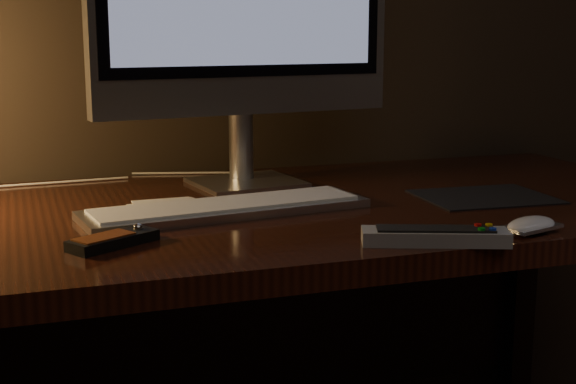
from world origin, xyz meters
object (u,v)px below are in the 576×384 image
object	(u,v)px
keyboard	(226,208)
mouse	(531,228)
desk	(269,263)
media_remote	(113,240)
tv_remote	(435,236)

from	to	relation	value
keyboard	mouse	distance (m)	0.49
desk	mouse	world-z (taller)	mouse
mouse	media_remote	xyz separation A→B (m)	(-0.61, 0.13, 0.00)
media_remote	tv_remote	size ratio (longest dim) A/B	0.64
mouse	media_remote	size ratio (longest dim) A/B	0.68
mouse	media_remote	distance (m)	0.62
desk	media_remote	size ratio (longest dim) A/B	11.50
keyboard	tv_remote	world-z (taller)	tv_remote
media_remote	tv_remote	distance (m)	0.46
desk	tv_remote	distance (m)	0.45
desk	mouse	size ratio (longest dim) A/B	16.89
desk	media_remote	xyz separation A→B (m)	(-0.32, -0.26, 0.14)
keyboard	media_remote	distance (m)	0.26
desk	mouse	distance (m)	0.51
mouse	keyboard	bearing A→B (deg)	127.30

